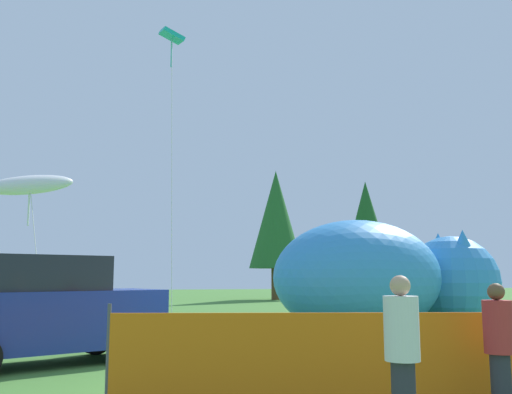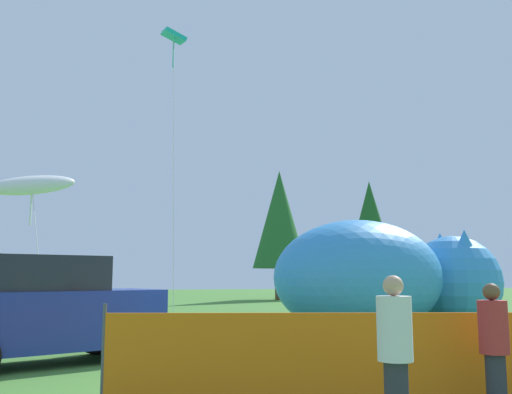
% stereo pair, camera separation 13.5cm
% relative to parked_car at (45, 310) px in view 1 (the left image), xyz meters
% --- Properties ---
extents(ground_plane, '(120.00, 120.00, 0.00)m').
position_rel_parked_car_xyz_m(ground_plane, '(3.55, -1.20, -1.02)').
color(ground_plane, '#477F33').
extents(parked_car, '(4.62, 3.48, 2.05)m').
position_rel_parked_car_xyz_m(parked_car, '(0.00, 0.00, 0.00)').
color(parked_car, navy).
rests_on(parked_car, ground).
extents(folding_chair, '(0.47, 0.46, 0.86)m').
position_rel_parked_car_xyz_m(folding_chair, '(5.87, -0.66, -0.50)').
color(folding_chair, '#1959A5').
rests_on(folding_chair, ground).
extents(inflatable_cat, '(8.09, 5.04, 3.25)m').
position_rel_parked_car_xyz_m(inflatable_cat, '(8.85, 4.02, 0.48)').
color(inflatable_cat, '#338CD8').
rests_on(inflatable_cat, ground).
extents(safety_fence, '(7.69, 1.38, 1.32)m').
position_rel_parked_car_xyz_m(safety_fence, '(5.20, -4.64, -0.42)').
color(safety_fence, orange).
rests_on(safety_fence, ground).
extents(spectator_in_blue_shirt, '(0.35, 0.35, 1.58)m').
position_rel_parked_car_xyz_m(spectator_in_blue_shirt, '(5.98, -5.37, -0.15)').
color(spectator_in_blue_shirt, '#2D2D38').
rests_on(spectator_in_blue_shirt, ground).
extents(spectator_in_black_shirt, '(0.37, 0.37, 1.68)m').
position_rel_parked_car_xyz_m(spectator_in_black_shirt, '(4.44, -5.97, -0.10)').
color(spectator_in_black_shirt, '#2D2D38').
rests_on(spectator_in_black_shirt, ground).
extents(kite_white_ghost, '(2.85, 3.27, 5.14)m').
position_rel_parked_car_xyz_m(kite_white_ghost, '(-1.72, 7.31, 3.51)').
color(kite_white_ghost, silver).
rests_on(kite_white_ghost, ground).
extents(kite_teal_diamond, '(1.06, 3.31, 11.45)m').
position_rel_parked_car_xyz_m(kite_teal_diamond, '(2.78, 10.11, 9.84)').
color(kite_teal_diamond, silver).
rests_on(kite_teal_diamond, ground).
extents(horizon_tree_east, '(3.71, 3.71, 8.85)m').
position_rel_parked_car_xyz_m(horizon_tree_east, '(18.63, 28.99, 4.42)').
color(horizon_tree_east, brown).
rests_on(horizon_tree_east, ground).
extents(horizon_tree_mid, '(3.85, 3.85, 9.19)m').
position_rel_parked_car_xyz_m(horizon_tree_mid, '(11.29, 27.84, 4.63)').
color(horizon_tree_mid, brown).
rests_on(horizon_tree_mid, ground).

